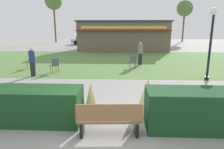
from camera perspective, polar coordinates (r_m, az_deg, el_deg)
ground_plane at (r=5.94m, az=-1.80°, el=-15.56°), size 80.00×80.00×0.00m
lawn_patch at (r=17.11m, az=1.21°, el=3.83°), size 36.00×12.00×0.01m
park_bench at (r=5.52m, az=-0.79°, el=-12.32°), size 1.73×0.63×0.95m
hedge_left at (r=6.66m, az=-20.29°, el=-8.04°), size 2.71×1.10×1.06m
hedge_right at (r=6.26m, az=20.84°, el=-9.12°), size 2.46×1.10×1.14m
ornamental_grass_behind_left at (r=7.30m, az=9.83°, el=-5.40°), size 0.73×0.73×1.08m
ornamental_grass_behind_right at (r=6.85m, az=-5.84°, el=-6.58°), size 0.52×0.52×1.08m
lamppost_mid at (r=11.87m, az=25.93°, el=9.76°), size 0.36×0.36×3.75m
food_kiosk at (r=24.68m, az=3.13°, el=10.80°), size 10.46×5.02×3.42m
cafe_chair_west at (r=15.21m, az=-21.32°, el=3.68°), size 0.45×0.45×0.89m
cafe_chair_east at (r=14.13m, az=5.80°, el=3.85°), size 0.50×0.50×0.89m
cafe_chair_center at (r=13.27m, az=-15.65°, el=2.79°), size 0.62×0.62×0.89m
person_strolling at (r=15.48m, az=7.90°, el=5.88°), size 0.34×0.34×1.69m
person_standing at (r=12.65m, az=-21.33°, el=3.39°), size 0.34×0.34×1.69m
parked_car_west_slot at (r=32.31m, az=-7.38°, el=9.44°), size 4.34×2.34×1.20m
parked_car_center_slot at (r=31.83m, az=1.53°, el=9.48°), size 4.20×2.07×1.20m
tree_left_bg at (r=40.14m, az=19.59°, el=16.87°), size 2.80×2.80×7.20m
tree_right_bg at (r=37.45m, az=-15.98°, el=18.89°), size 2.80×2.80×8.19m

